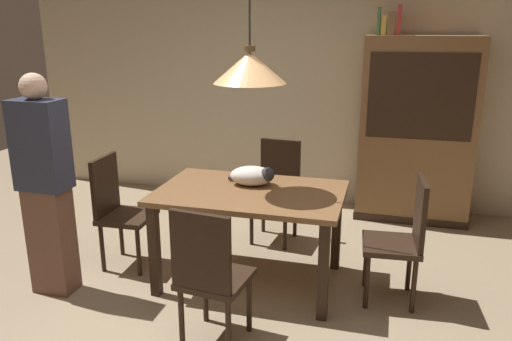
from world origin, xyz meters
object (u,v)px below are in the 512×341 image
Objects in this scene: chair_far_back at (277,186)px; book_brown_thick at (392,23)px; chair_near_front at (209,272)px; dining_table at (250,203)px; chair_right_side at (403,235)px; book_yellow_short at (384,25)px; chair_left_side at (118,207)px; person_standing at (45,187)px; book_green_slim at (379,21)px; pendant_lamp at (250,67)px; hutch_bookcase at (416,134)px; cat_sleeping at (253,176)px; book_red_tall at (399,20)px.

chair_far_back is 3.88× the size of book_brown_thick.
chair_near_front is 1.76m from chair_far_back.
chair_right_side reaches higher than dining_table.
chair_far_back is 1.87m from book_yellow_short.
person_standing reaches higher than chair_left_side.
book_green_slim is 3.36m from person_standing.
dining_table is at bearing -114.75° from book_green_slim.
book_green_slim is (-0.32, 1.74, 1.47)m from chair_right_side.
chair_far_back is at bearing 89.52° from pendant_lamp.
book_green_slim reaches higher than hutch_bookcase.
book_green_slim is (0.81, 2.62, 1.47)m from chair_near_front.
hutch_bookcase is (0.11, 1.74, 0.38)m from chair_right_side.
book_green_slim reaches higher than chair_near_front.
dining_table is 1.14m from chair_left_side.
book_green_slim is at bearing 63.12° from cat_sleeping.
person_standing is at bearing -159.49° from pendant_lamp.
chair_near_front is 2.36× the size of cat_sleeping.
person_standing is at bearing -154.63° from cat_sleeping.
dining_table is 5.38× the size of book_green_slim.
chair_left_side is 1.17m from cat_sleeping.
chair_right_side is 3.88× the size of book_brown_thick.
chair_right_side is 2.27m from book_brown_thick.
dining_table is at bearing -116.12° from book_yellow_short.
chair_right_side is at bearing -6.38° from cat_sleeping.
book_yellow_short is 0.83× the size of book_brown_thick.
chair_far_back is at bearing -132.63° from book_green_slim.
book_brown_thick is (0.07, 0.00, 0.02)m from book_yellow_short.
chair_near_front is at bearing -109.59° from book_brown_thick.
book_green_slim is 0.19m from book_red_tall.
hutch_bookcase reaches higher than chair_left_side.
chair_near_front is at bearing -107.23° from book_green_slim.
chair_far_back is 0.72× the size of pendant_lamp.
book_yellow_short reaches higher than hutch_bookcase.
person_standing reaches higher than dining_table.
book_red_tall is (0.19, 0.00, 0.01)m from book_green_slim.
book_yellow_short is 0.14m from book_red_tall.
book_brown_thick is (0.92, 0.86, 1.45)m from chair_far_back.
pendant_lamp is 4.64× the size of book_red_tall.
book_red_tall reaches higher than dining_table.
chair_near_front is at bearing -89.83° from cat_sleeping.
book_yellow_short is 0.07m from book_brown_thick.
chair_near_front is 0.72× the size of pendant_lamp.
pendant_lamp is at bearing -125.44° from hutch_bookcase.
book_green_slim is at bearing 180.00° from book_yellow_short.
chair_near_front is at bearing -108.24° from book_yellow_short.
book_brown_thick reaches higher than chair_far_back.
chair_far_back is 2.36× the size of cat_sleeping.
chair_left_side is 3.58× the size of book_green_slim.
hutch_bookcase is at bearing -0.22° from book_yellow_short.
book_green_slim is 0.06m from book_yellow_short.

